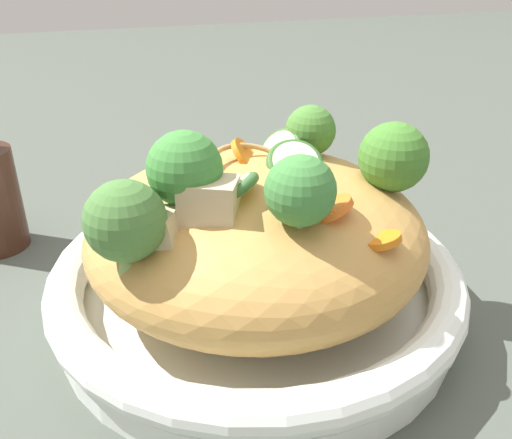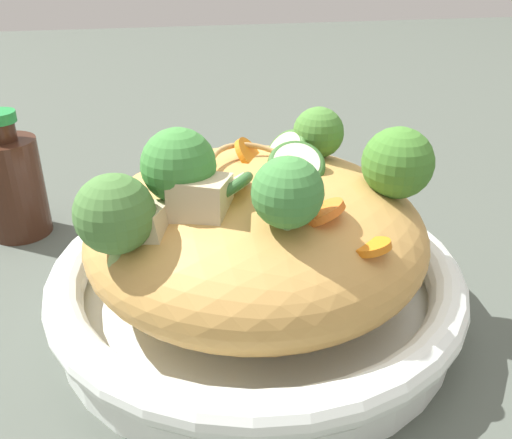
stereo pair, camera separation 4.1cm
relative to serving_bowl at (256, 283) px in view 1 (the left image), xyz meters
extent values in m
plane|color=#464D44|center=(0.00, 0.00, -0.03)|extent=(3.00, 3.00, 0.00)
cylinder|color=white|center=(0.00, 0.00, -0.01)|extent=(0.31, 0.31, 0.02)
torus|color=white|center=(0.00, 0.00, 0.01)|extent=(0.32, 0.32, 0.03)
ellipsoid|color=tan|center=(0.00, 0.00, 0.05)|extent=(0.25, 0.25, 0.10)
torus|color=gold|center=(-0.04, -0.04, 0.09)|extent=(0.05, 0.05, 0.03)
torus|color=tan|center=(0.00, 0.00, 0.10)|extent=(0.09, 0.09, 0.02)
torus|color=tan|center=(-0.03, 0.01, 0.07)|extent=(0.05, 0.06, 0.02)
cone|color=#A4BE78|center=(0.07, 0.01, 0.09)|extent=(0.03, 0.03, 0.02)
sphere|color=#40823E|center=(0.07, 0.01, 0.11)|extent=(0.06, 0.06, 0.04)
cone|color=#98C470|center=(-0.04, 0.06, 0.09)|extent=(0.02, 0.02, 0.01)
sphere|color=#477D33|center=(-0.04, 0.06, 0.11)|extent=(0.05, 0.05, 0.04)
cone|color=#9DB979|center=(0.02, 0.10, 0.08)|extent=(0.03, 0.03, 0.02)
sphere|color=#427C2D|center=(0.02, 0.10, 0.10)|extent=(0.06, 0.06, 0.05)
cone|color=#9EBC6F|center=(0.05, -0.10, 0.07)|extent=(0.03, 0.03, 0.02)
sphere|color=#477638|center=(0.05, -0.10, 0.10)|extent=(0.07, 0.07, 0.05)
cone|color=#A3C178|center=(0.03, -0.06, 0.09)|extent=(0.02, 0.02, 0.02)
sphere|color=#3E823A|center=(0.03, -0.06, 0.12)|extent=(0.05, 0.05, 0.05)
cylinder|color=orange|center=(0.06, 0.03, 0.09)|extent=(0.04, 0.04, 0.02)
cylinder|color=orange|center=(-0.03, 0.00, 0.10)|extent=(0.04, 0.03, 0.03)
cylinder|color=orange|center=(0.09, 0.06, 0.08)|extent=(0.03, 0.03, 0.01)
cylinder|color=orange|center=(0.00, -0.05, 0.09)|extent=(0.03, 0.03, 0.01)
cylinder|color=orange|center=(0.03, 0.02, 0.10)|extent=(0.03, 0.03, 0.02)
cylinder|color=orange|center=(-0.05, 0.05, 0.09)|extent=(0.03, 0.03, 0.02)
cylinder|color=beige|center=(0.00, 0.03, 0.10)|extent=(0.04, 0.04, 0.02)
torus|color=#325F28|center=(0.00, 0.03, 0.10)|extent=(0.05, 0.05, 0.03)
cylinder|color=beige|center=(0.03, -0.03, 0.10)|extent=(0.05, 0.05, 0.03)
torus|color=#325F2F|center=(0.03, -0.03, 0.10)|extent=(0.06, 0.06, 0.03)
cylinder|color=beige|center=(-0.03, 0.03, 0.10)|extent=(0.04, 0.04, 0.03)
torus|color=#396729|center=(-0.03, 0.03, 0.10)|extent=(0.05, 0.04, 0.03)
cube|color=#C8B38B|center=(0.04, -0.04, 0.10)|extent=(0.04, 0.04, 0.03)
cube|color=#C5B388|center=(0.04, -0.08, 0.09)|extent=(0.04, 0.04, 0.02)
camera|label=1|loc=(0.35, -0.11, 0.25)|focal=38.91mm
camera|label=2|loc=(0.36, -0.07, 0.25)|focal=38.91mm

